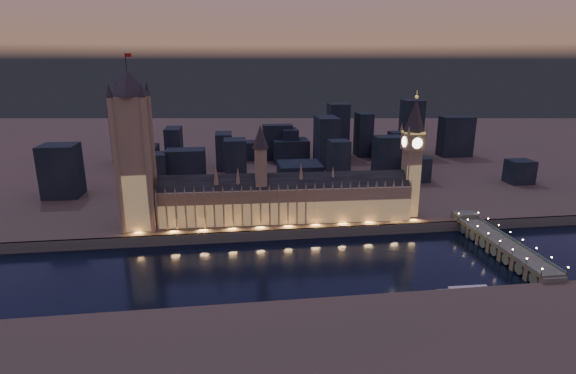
{
  "coord_description": "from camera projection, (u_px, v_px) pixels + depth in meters",
  "views": [
    {
      "loc": [
        -39.21,
        -279.76,
        134.05
      ],
      "look_at": [
        5.0,
        55.0,
        38.0
      ],
      "focal_mm": 28.0,
      "sensor_mm": 36.0,
      "label": 1
    }
  ],
  "objects": [
    {
      "name": "elizabeth_tower",
      "position": [
        413.0,
        148.0,
        363.18
      ],
      "size": [
        18.0,
        18.0,
        102.84
      ],
      "color": "#8C8055",
      "rests_on": "north_bank"
    },
    {
      "name": "north_bank",
      "position": [
        251.0,
        135.0,
        803.14
      ],
      "size": [
        2000.0,
        960.0,
        8.0
      ],
      "primitive_type": "cube",
      "color": "#42452E",
      "rests_on": "ground"
    },
    {
      "name": "palace_of_westminster",
      "position": [
        285.0,
        199.0,
        360.47
      ],
      "size": [
        202.0,
        26.64,
        78.0
      ],
      "color": "#8C8055",
      "rests_on": "north_bank"
    },
    {
      "name": "ground_plane",
      "position": [
        291.0,
        262.0,
        308.38
      ],
      "size": [
        2000.0,
        2000.0,
        0.0
      ],
      "primitive_type": "plane",
      "color": "black",
      "rests_on": "ground"
    },
    {
      "name": "victoria_tower",
      "position": [
        134.0,
        145.0,
        333.61
      ],
      "size": [
        31.68,
        31.68,
        130.57
      ],
      "color": "#8C8055",
      "rests_on": "north_bank"
    },
    {
      "name": "river_boat",
      "position": [
        469.0,
        292.0,
        265.01
      ],
      "size": [
        44.89,
        11.41,
        4.5
      ],
      "color": "#485643",
      "rests_on": "ground"
    },
    {
      "name": "embankment_wall",
      "position": [
        284.0,
        234.0,
        346.38
      ],
      "size": [
        2000.0,
        2.5,
        8.0
      ],
      "primitive_type": "cube",
      "color": "#485643",
      "rests_on": "ground"
    },
    {
      "name": "city_backdrop",
      "position": [
        295.0,
        148.0,
        538.75
      ],
      "size": [
        498.38,
        215.63,
        76.9
      ],
      "color": "black",
      "rests_on": "north_bank"
    },
    {
      "name": "westminster_bridge",
      "position": [
        498.0,
        245.0,
        322.32
      ],
      "size": [
        17.8,
        113.0,
        15.9
      ],
      "color": "#485643",
      "rests_on": "ground"
    }
  ]
}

